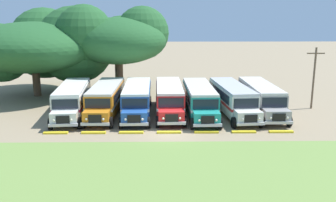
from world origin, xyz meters
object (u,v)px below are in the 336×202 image
at_px(parked_bus_slot_2, 137,98).
at_px(broad_shade_tree, 117,38).
at_px(parked_bus_slot_5, 232,98).
at_px(parked_bus_slot_3, 169,97).
at_px(parked_bus_slot_6, 261,97).
at_px(utility_pole, 314,76).
at_px(secondary_tree, 45,46).
at_px(parked_bus_slot_4, 199,99).
at_px(parked_bus_slot_0, 73,98).
at_px(parked_bus_slot_1, 106,98).

height_order(parked_bus_slot_2, broad_shade_tree, broad_shade_tree).
bearing_deg(parked_bus_slot_5, broad_shade_tree, -132.76).
distance_m(parked_bus_slot_3, parked_bus_slot_6, 9.10).
xyz_separation_m(parked_bus_slot_3, utility_pole, (14.84, 1.52, 1.82)).
distance_m(parked_bus_slot_2, parked_bus_slot_6, 12.26).
bearing_deg(secondary_tree, parked_bus_slot_6, -21.71).
height_order(parked_bus_slot_3, utility_pole, utility_pole).
distance_m(parked_bus_slot_4, parked_bus_slot_6, 6.21).
bearing_deg(parked_bus_slot_6, broad_shade_tree, -121.50).
distance_m(secondary_tree, utility_pole, 30.93).
height_order(parked_bus_slot_0, parked_bus_slot_2, same).
distance_m(parked_bus_slot_4, broad_shade_tree, 14.32).
bearing_deg(parked_bus_slot_6, parked_bus_slot_1, -89.82).
xyz_separation_m(parked_bus_slot_1, parked_bus_slot_6, (15.32, 0.18, 0.00)).
distance_m(parked_bus_slot_2, parked_bus_slot_5, 9.34).
bearing_deg(parked_bus_slot_0, parked_bus_slot_2, 86.26).
distance_m(parked_bus_slot_0, parked_bus_slot_6, 18.54).
xyz_separation_m(parked_bus_slot_2, parked_bus_slot_6, (12.25, 0.27, 0.00)).
xyz_separation_m(parked_bus_slot_4, utility_pole, (11.92, 2.14, 1.82)).
bearing_deg(parked_bus_slot_1, parked_bus_slot_6, 91.61).
bearing_deg(broad_shade_tree, utility_pole, -20.05).
distance_m(parked_bus_slot_2, secondary_tree, 15.91).
xyz_separation_m(parked_bus_slot_3, parked_bus_slot_5, (6.18, -0.33, 0.00)).
relative_size(parked_bus_slot_3, utility_pole, 1.71).
height_order(parked_bus_slot_5, parked_bus_slot_6, same).
height_order(parked_bus_slot_2, parked_bus_slot_5, same).
bearing_deg(parked_bus_slot_4, secondary_tree, -121.00).
distance_m(broad_shade_tree, utility_pole, 22.56).
xyz_separation_m(parked_bus_slot_1, parked_bus_slot_2, (3.06, -0.09, 0.00)).
bearing_deg(parked_bus_slot_1, utility_pole, 95.47).
bearing_deg(broad_shade_tree, parked_bus_slot_6, -31.01).
bearing_deg(parked_bus_slot_1, secondary_tree, -137.30).
distance_m(parked_bus_slot_3, secondary_tree, 18.24).
distance_m(parked_bus_slot_0, secondary_tree, 12.16).
distance_m(parked_bus_slot_3, parked_bus_slot_5, 6.19).
bearing_deg(parked_bus_slot_2, parked_bus_slot_6, 90.21).
relative_size(parked_bus_slot_0, parked_bus_slot_2, 1.01).
bearing_deg(parked_bus_slot_1, parked_bus_slot_2, 89.31).
height_order(parked_bus_slot_4, broad_shade_tree, broad_shade_tree).
bearing_deg(parked_bus_slot_0, parked_bus_slot_6, 86.15).
relative_size(parked_bus_slot_0, parked_bus_slot_4, 1.01).
bearing_deg(parked_bus_slot_4, parked_bus_slot_3, -103.11).
bearing_deg(parked_bus_slot_6, parked_bus_slot_0, -89.18).
xyz_separation_m(parked_bus_slot_2, secondary_tree, (-11.76, 9.83, 4.28)).
height_order(parked_bus_slot_2, secondary_tree, secondary_tree).
bearing_deg(parked_bus_slot_6, secondary_tree, -112.20).
distance_m(parked_bus_slot_0, parked_bus_slot_4, 12.36).
xyz_separation_m(broad_shade_tree, utility_pole, (20.95, -7.65, -3.45)).
distance_m(parked_bus_slot_6, broad_shade_tree, 18.50).
bearing_deg(parked_bus_slot_2, utility_pole, 94.54).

